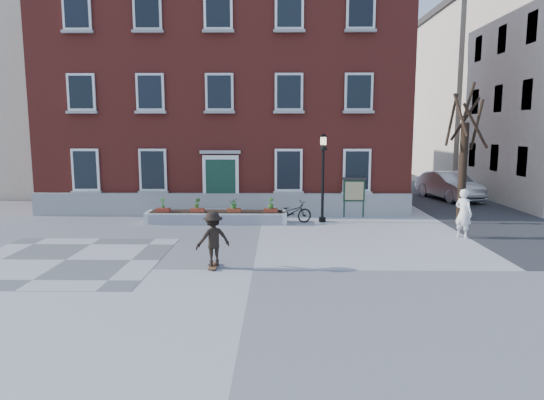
{
  "coord_description": "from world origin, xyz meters",
  "views": [
    {
      "loc": [
        0.78,
        -13.81,
        4.11
      ],
      "look_at": [
        0.5,
        4.0,
        1.5
      ],
      "focal_mm": 32.0,
      "sensor_mm": 36.0,
      "label": 1
    }
  ],
  "objects_px": {
    "bicycle": "(291,212)",
    "bystander": "(463,213)",
    "notice_board": "(354,190)",
    "lamp_post": "(323,165)",
    "skateboarder": "(213,239)",
    "parked_car": "(449,186)"
  },
  "relations": [
    {
      "from": "bicycle",
      "to": "skateboarder",
      "type": "xyz_separation_m",
      "value": [
        -2.49,
        -6.92,
        0.39
      ]
    },
    {
      "from": "bicycle",
      "to": "lamp_post",
      "type": "xyz_separation_m",
      "value": [
        1.4,
        0.43,
        2.05
      ]
    },
    {
      "from": "lamp_post",
      "to": "parked_car",
      "type": "bearing_deg",
      "value": 41.13
    },
    {
      "from": "lamp_post",
      "to": "skateboarder",
      "type": "relative_size",
      "value": 2.3
    },
    {
      "from": "bicycle",
      "to": "bystander",
      "type": "bearing_deg",
      "value": -132.28
    },
    {
      "from": "lamp_post",
      "to": "skateboarder",
      "type": "xyz_separation_m",
      "value": [
        -3.89,
        -7.35,
        -1.65
      ]
    },
    {
      "from": "bicycle",
      "to": "notice_board",
      "type": "relative_size",
      "value": 1.0
    },
    {
      "from": "bystander",
      "to": "parked_car",
      "type": "bearing_deg",
      "value": -51.53
    },
    {
      "from": "bystander",
      "to": "notice_board",
      "type": "xyz_separation_m",
      "value": [
        -3.49,
        4.36,
        0.32
      ]
    },
    {
      "from": "notice_board",
      "to": "skateboarder",
      "type": "bearing_deg",
      "value": -122.63
    },
    {
      "from": "notice_board",
      "to": "skateboarder",
      "type": "xyz_separation_m",
      "value": [
        -5.47,
        -8.55,
        -0.38
      ]
    },
    {
      "from": "skateboarder",
      "to": "lamp_post",
      "type": "bearing_deg",
      "value": 62.11
    },
    {
      "from": "bystander",
      "to": "notice_board",
      "type": "distance_m",
      "value": 5.59
    },
    {
      "from": "parked_car",
      "to": "lamp_post",
      "type": "xyz_separation_m",
      "value": [
        -8.04,
        -7.02,
        1.72
      ]
    },
    {
      "from": "bystander",
      "to": "bicycle",
      "type": "bearing_deg",
      "value": 31.88
    },
    {
      "from": "parked_car",
      "to": "bystander",
      "type": "relative_size",
      "value": 2.64
    },
    {
      "from": "bystander",
      "to": "lamp_post",
      "type": "xyz_separation_m",
      "value": [
        -5.07,
        3.15,
        1.6
      ]
    },
    {
      "from": "bystander",
      "to": "skateboarder",
      "type": "xyz_separation_m",
      "value": [
        -8.96,
        -4.19,
        -0.06
      ]
    },
    {
      "from": "bystander",
      "to": "skateboarder",
      "type": "distance_m",
      "value": 9.89
    },
    {
      "from": "bicycle",
      "to": "notice_board",
      "type": "distance_m",
      "value": 3.49
    },
    {
      "from": "bicycle",
      "to": "skateboarder",
      "type": "relative_size",
      "value": 1.1
    },
    {
      "from": "notice_board",
      "to": "skateboarder",
      "type": "distance_m",
      "value": 10.16
    }
  ]
}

